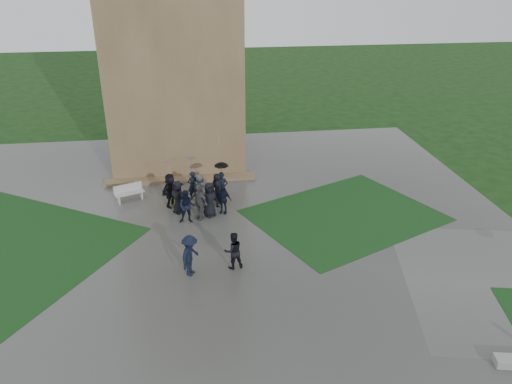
{
  "coord_description": "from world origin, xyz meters",
  "views": [
    {
      "loc": [
        0.82,
        -17.25,
        12.18
      ],
      "look_at": [
        3.95,
        5.97,
        1.2
      ],
      "focal_mm": 35.0,
      "sensor_mm": 36.0,
      "label": 1
    }
  ],
  "objects": [
    {
      "name": "ground",
      "position": [
        0.0,
        0.0,
        0.0
      ],
      "size": [
        120.0,
        120.0,
        0.0
      ],
      "primitive_type": "plane",
      "color": "black"
    },
    {
      "name": "plaza",
      "position": [
        0.0,
        2.0,
        0.01
      ],
      "size": [
        34.0,
        34.0,
        0.02
      ],
      "primitive_type": "cube",
      "color": "#3C3C39",
      "rests_on": "ground"
    },
    {
      "name": "lawn_inset_right",
      "position": [
        8.5,
        5.0,
        0.03
      ],
      "size": [
        11.12,
        10.15,
        0.01
      ],
      "primitive_type": "cube",
      "rotation": [
        0.0,
        0.0,
        0.44
      ],
      "color": "black",
      "rests_on": "plaza"
    },
    {
      "name": "tower",
      "position": [
        0.0,
        15.0,
        9.0
      ],
      "size": [
        8.0,
        8.0,
        18.0
      ],
      "primitive_type": "cube",
      "color": "brown",
      "rests_on": "ground"
    },
    {
      "name": "tower_plinth",
      "position": [
        0.0,
        10.6,
        0.13
      ],
      "size": [
        9.0,
        0.8,
        0.22
      ],
      "primitive_type": "cube",
      "color": "brown",
      "rests_on": "plaza"
    },
    {
      "name": "bench",
      "position": [
        -2.81,
        8.36,
        0.49
      ],
      "size": [
        1.66,
        1.06,
        0.92
      ],
      "rotation": [
        0.0,
        0.0,
        0.39
      ],
      "color": "#ABACA7",
      "rests_on": "plaza"
    },
    {
      "name": "visitor_cluster",
      "position": [
        0.76,
        6.83,
        1.09
      ],
      "size": [
        3.98,
        3.46,
        2.56
      ],
      "color": "black",
      "rests_on": "plaza"
    },
    {
      "name": "pedestrian_mid",
      "position": [
        0.46,
        0.69,
        0.94
      ],
      "size": [
        1.1,
        1.34,
        1.85
      ],
      "primitive_type": "imported",
      "rotation": [
        0.0,
        0.0,
        1.09
      ],
      "color": "black",
      "rests_on": "plaza"
    },
    {
      "name": "pedestrian_near",
      "position": [
        2.29,
        0.95,
        0.87
      ],
      "size": [
        0.91,
        0.64,
        1.69
      ],
      "primitive_type": "imported",
      "rotation": [
        0.0,
        0.0,
        3.36
      ],
      "color": "black",
      "rests_on": "plaza"
    }
  ]
}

